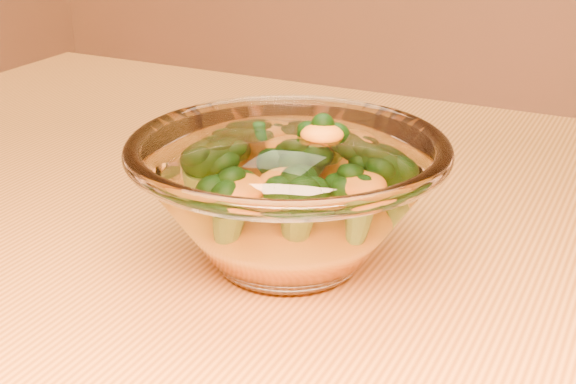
# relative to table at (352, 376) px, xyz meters

# --- Properties ---
(table) EXTENTS (1.20, 0.80, 0.75)m
(table) POSITION_rel_table_xyz_m (0.00, 0.00, 0.00)
(table) COLOR #BE8039
(table) RESTS_ON ground
(glass_bowl) EXTENTS (0.21, 0.21, 0.09)m
(glass_bowl) POSITION_rel_table_xyz_m (-0.04, -0.03, 0.15)
(glass_bowl) COLOR white
(glass_bowl) RESTS_ON table
(cheese_sauce) EXTENTS (0.12, 0.12, 0.03)m
(cheese_sauce) POSITION_rel_table_xyz_m (-0.04, -0.03, 0.13)
(cheese_sauce) COLOR orange
(cheese_sauce) RESTS_ON glass_bowl
(broccoli_heap) EXTENTS (0.13, 0.13, 0.07)m
(broccoli_heap) POSITION_rel_table_xyz_m (-0.04, -0.02, 0.16)
(broccoli_heap) COLOR black
(broccoli_heap) RESTS_ON cheese_sauce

